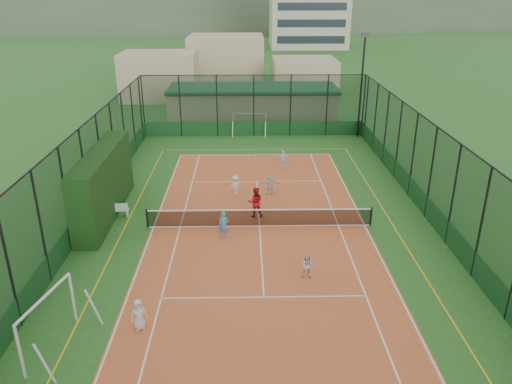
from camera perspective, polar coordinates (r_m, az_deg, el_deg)
ground at (r=25.98m, az=0.41°, el=-3.94°), size 300.00×300.00×0.00m
court_slab at (r=25.98m, az=0.41°, el=-3.93°), size 11.17×23.97×0.01m
tennis_net at (r=25.75m, az=0.41°, el=-2.88°), size 11.67×0.12×1.06m
perimeter_fence at (r=24.97m, az=0.42°, el=1.20°), size 18.12×34.12×5.00m
floodlight_ne at (r=41.59m, az=11.94°, el=11.72°), size 0.60×0.26×8.25m
clubhouse at (r=46.35m, az=-0.36°, el=10.05°), size 15.20×7.20×3.15m
distant_hills at (r=173.64m, az=-1.05°, el=18.67°), size 200.00×60.00×24.00m
hedge_left at (r=27.82m, az=-17.04°, el=0.91°), size 1.23×8.22×3.60m
white_bench at (r=27.89m, az=-15.91°, el=-1.93°), size 1.59×0.50×0.88m
futsal_goal_near at (r=18.83m, az=-22.63°, el=-13.62°), size 3.25×1.61×2.02m
futsal_goal_far at (r=41.92m, az=-0.75°, el=7.76°), size 2.85×1.01×1.81m
child_near_left at (r=18.97m, az=-13.26°, el=-13.47°), size 0.69×0.59×1.20m
child_near_mid at (r=24.62m, az=-3.72°, el=-3.77°), size 0.54×0.39×1.36m
child_near_right at (r=21.47m, az=5.95°, el=-8.41°), size 0.59×0.48×1.14m
child_far_left at (r=29.54m, az=-2.37°, el=0.76°), size 0.93×0.76×1.26m
child_far_right at (r=33.68m, az=3.15°, el=3.62°), size 0.81×0.37×1.36m
child_far_back at (r=29.71m, az=1.62°, el=0.93°), size 1.22×0.50×1.28m
coach at (r=26.70m, az=-0.08°, el=-1.16°), size 0.83×0.66×1.68m
tennis_balls at (r=27.23m, az=-0.90°, el=-2.54°), size 4.90×1.38×0.07m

